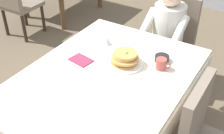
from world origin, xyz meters
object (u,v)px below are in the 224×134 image
plate_breakfast (125,63)px  knife_right_of_plate (146,73)px  background_chair_empty (14,0)px  breakfast_stack (125,58)px  fork_left_of_plate (102,58)px  cup_coffee (161,64)px  dining_table_main (105,86)px  spoon_near_edge (105,85)px  syrup_pitcher (107,40)px  diner_person (167,30)px  bowl_butter (162,58)px  chair_diner (171,36)px

plate_breakfast → knife_right_of_plate: (0.19, -0.02, -0.01)m
knife_right_of_plate → background_chair_empty: bearing=72.9°
breakfast_stack → fork_left_of_plate: (-0.19, -0.02, -0.06)m
cup_coffee → knife_right_of_plate: 0.14m
dining_table_main → plate_breakfast: plate_breakfast is taller
spoon_near_edge → syrup_pitcher: bearing=121.5°
diner_person → cup_coffee: (0.25, -0.72, 0.11)m
diner_person → bowl_butter: size_ratio=10.18×
chair_diner → background_chair_empty: same height
knife_right_of_plate → spoon_near_edge: size_ratio=1.33×
chair_diner → spoon_near_edge: bearing=90.4°
syrup_pitcher → background_chair_empty: size_ratio=0.09×
dining_table_main → spoon_near_edge: 0.14m
diner_person → dining_table_main: bearing=87.1°
dining_table_main → knife_right_of_plate: knife_right_of_plate is taller
dining_table_main → diner_person: bearing=87.1°
syrup_pitcher → chair_diner: bearing=70.6°
plate_breakfast → cup_coffee: size_ratio=2.48×
knife_right_of_plate → fork_left_of_plate: bearing=92.5°
bowl_butter → fork_left_of_plate: bearing=-152.5°
plate_breakfast → breakfast_stack: (-0.00, 0.00, 0.05)m
spoon_near_edge → fork_left_of_plate: bearing=126.8°
diner_person → fork_left_of_plate: diner_person is taller
breakfast_stack → syrup_pitcher: bearing=147.2°
plate_breakfast → syrup_pitcher: size_ratio=3.50×
spoon_near_edge → diner_person: bearing=90.3°
plate_breakfast → cup_coffee: 0.27m
bowl_butter → spoon_near_edge: bowl_butter is taller
diner_person → syrup_pitcher: 0.70m
bowl_butter → syrup_pitcher: size_ratio=1.37×
breakfast_stack → knife_right_of_plate: bearing=-6.0°
diner_person → plate_breakfast: diner_person is taller
breakfast_stack → syrup_pitcher: breakfast_stack is taller
bowl_butter → background_chair_empty: 2.41m
fork_left_of_plate → background_chair_empty: background_chair_empty is taller
dining_table_main → chair_diner: size_ratio=1.64×
diner_person → spoon_near_edge: 1.10m
breakfast_stack → syrup_pitcher: size_ratio=2.63×
background_chair_empty → fork_left_of_plate: bearing=-23.1°
syrup_pitcher → fork_left_of_plate: (0.09, -0.20, -0.04)m
fork_left_of_plate → spoon_near_edge: (0.20, -0.27, 0.00)m
bowl_butter → background_chair_empty: (-2.32, 0.61, -0.23)m
cup_coffee → spoon_near_edge: (-0.24, -0.38, -0.04)m
plate_breakfast → spoon_near_edge: bearing=-87.7°
bowl_butter → spoon_near_edge: (-0.21, -0.48, -0.02)m
fork_left_of_plate → breakfast_stack: bearing=-89.7°
dining_table_main → syrup_pitcher: 0.46m
plate_breakfast → knife_right_of_plate: bearing=-6.0°
breakfast_stack → syrup_pitcher: (-0.28, 0.18, -0.02)m
chair_diner → background_chair_empty: (-2.11, -0.17, 0.00)m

